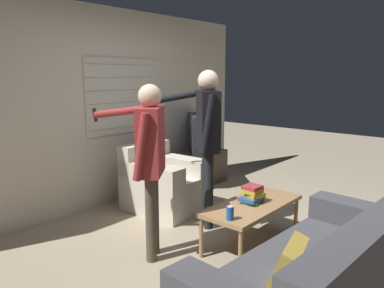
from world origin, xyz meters
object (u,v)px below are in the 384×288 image
tv (197,134)px  soda_can (230,213)px  armchair_beige (163,184)px  book_stack (253,195)px  coffee_table (252,207)px  spare_remote (260,193)px  person_right_standing (207,128)px  couch_blue (324,285)px  person_left_standing (150,150)px

tv → soda_can: tv is taller
armchair_beige → book_stack: bearing=82.5°
soda_can → coffee_table: bearing=8.6°
armchair_beige → spare_remote: 1.34m
coffee_table → book_stack: 0.13m
person_right_standing → coffee_table: bearing=-146.7°
soda_can → person_right_standing: bearing=51.6°
soda_can → spare_remote: size_ratio=0.94×
couch_blue → person_right_standing: size_ratio=1.17×
couch_blue → tv: (2.04, 2.84, 0.48)m
book_stack → soda_can: size_ratio=2.02×
couch_blue → tv: bearing=57.4°
person_left_standing → soda_can: (0.34, -0.66, -0.53)m
person_right_standing → book_stack: (-0.06, -0.64, -0.60)m
couch_blue → book_stack: (0.80, 1.06, 0.20)m
coffee_table → soda_can: (-0.49, -0.08, 0.10)m
person_right_standing → soda_can: person_right_standing is taller
tv → spare_remote: bearing=14.5°
couch_blue → person_left_standing: (-0.06, 1.63, 0.71)m
couch_blue → soda_can: couch_blue is taller
soda_can → spare_remote: bearing=11.8°
person_right_standing → person_left_standing: bearing=135.9°
soda_can → person_left_standing: bearing=117.2°
spare_remote → armchair_beige: bearing=122.1°
coffee_table → tv: bearing=54.9°
person_left_standing → person_right_standing: size_ratio=0.93×
couch_blue → spare_remote: bearing=49.6°
coffee_table → spare_remote: 0.32m
armchair_beige → coffee_table: bearing=81.3°
armchair_beige → book_stack: size_ratio=3.71×
coffee_table → spare_remote: (0.30, 0.09, 0.05)m
armchair_beige → soda_can: 1.62m
coffee_table → soda_can: bearing=-171.4°
book_stack → soda_can: book_stack is taller
spare_remote → person_left_standing: bearing=-178.5°
couch_blue → armchair_beige: size_ratio=2.17×
person_right_standing → soda_can: (-0.58, -0.74, -0.62)m
coffee_table → person_left_standing: 1.20m
person_right_standing → book_stack: 0.88m
armchair_beige → tv: 1.28m
person_left_standing → person_right_standing: (0.92, 0.08, 0.09)m
couch_blue → soda_can: 1.03m
book_stack → person_left_standing: bearing=146.8°
person_left_standing → spare_remote: bearing=-60.7°
coffee_table → tv: (1.26, 1.80, 0.41)m
armchair_beige → person_left_standing: size_ratio=0.58×
person_left_standing → book_stack: (0.86, -0.56, -0.51)m
tv → person_left_standing: (-2.10, -1.21, 0.23)m
person_left_standing → person_right_standing: person_right_standing is taller
tv → person_right_standing: bearing=-2.0°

